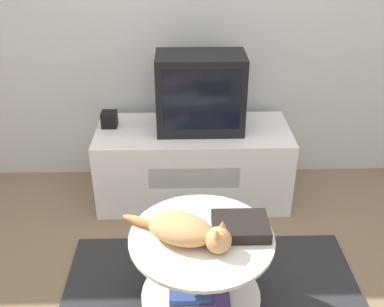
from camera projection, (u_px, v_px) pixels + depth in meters
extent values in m
cube|color=white|center=(193.00, 163.00, 3.10)|extent=(1.29, 0.55, 0.53)
cube|color=silver|center=(194.00, 178.00, 2.83)|extent=(0.58, 0.01, 0.15)
cube|color=black|center=(200.00, 93.00, 2.85)|extent=(0.56, 0.31, 0.50)
cube|color=black|center=(201.00, 100.00, 2.72)|extent=(0.48, 0.01, 0.39)
cube|color=black|center=(109.00, 119.00, 2.98)|extent=(0.10, 0.10, 0.10)
cylinder|color=#B7B7BC|center=(201.00, 276.00, 2.18)|extent=(0.04, 0.04, 0.46)
cylinder|color=silver|center=(201.00, 294.00, 2.24)|extent=(0.59, 0.59, 0.01)
cylinder|color=silver|center=(202.00, 237.00, 2.06)|extent=(0.67, 0.67, 0.02)
cube|color=#2D478C|center=(190.00, 290.00, 2.22)|extent=(0.20, 0.17, 0.04)
cube|color=#51387A|center=(215.00, 297.00, 2.20)|extent=(0.15, 0.13, 0.01)
cube|color=black|center=(240.00, 226.00, 2.07)|extent=(0.26, 0.20, 0.06)
ellipsoid|color=tan|center=(180.00, 228.00, 2.01)|extent=(0.37, 0.32, 0.12)
sphere|color=tan|center=(219.00, 240.00, 1.94)|extent=(0.12, 0.12, 0.12)
cone|color=#D18447|center=(223.00, 225.00, 1.94)|extent=(0.04, 0.04, 0.04)
cone|color=#D18447|center=(217.00, 233.00, 1.88)|extent=(0.04, 0.04, 0.04)
ellipsoid|color=#D18447|center=(139.00, 221.00, 2.11)|extent=(0.18, 0.12, 0.04)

